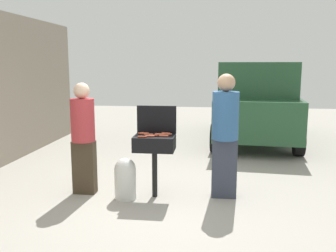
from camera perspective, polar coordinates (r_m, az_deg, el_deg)
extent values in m
plane|color=#9E998E|center=(5.55, -2.13, -11.36)|extent=(24.00, 24.00, 0.00)
cylinder|color=black|center=(5.59, -2.07, -7.33)|extent=(0.08, 0.08, 0.72)
cube|color=black|center=(5.47, -2.10, -2.64)|extent=(0.60, 0.44, 0.22)
cube|color=black|center=(5.63, -1.77, 1.02)|extent=(0.60, 0.05, 0.42)
cylinder|color=#AD4228|center=(5.46, -1.35, -1.35)|extent=(0.13, 0.04, 0.03)
cylinder|color=#C6593D|center=(5.37, -0.68, -1.53)|extent=(0.13, 0.03, 0.03)
cylinder|color=#B74C33|center=(5.56, -0.33, -1.14)|extent=(0.13, 0.03, 0.03)
cylinder|color=#AD4228|center=(5.40, -0.58, -1.46)|extent=(0.13, 0.03, 0.03)
cylinder|color=#C6593D|center=(5.50, -1.38, -1.26)|extent=(0.13, 0.03, 0.03)
cylinder|color=#B74C33|center=(5.50, -0.06, -1.26)|extent=(0.13, 0.03, 0.03)
cylinder|color=#AD4228|center=(5.40, -2.31, -1.46)|extent=(0.13, 0.04, 0.03)
cylinder|color=#B74C33|center=(5.35, -2.80, -1.57)|extent=(0.13, 0.04, 0.03)
cylinder|color=#AD4228|center=(5.31, -4.01, -1.67)|extent=(0.13, 0.03, 0.03)
cylinder|color=#B74C33|center=(5.56, -3.95, -1.16)|extent=(0.13, 0.03, 0.03)
cylinder|color=#B74C33|center=(5.59, -3.63, -1.10)|extent=(0.13, 0.04, 0.03)
cylinder|color=#C6593D|center=(5.48, -3.03, -1.31)|extent=(0.13, 0.04, 0.03)
cylinder|color=silver|center=(5.58, -6.60, -8.80)|extent=(0.32, 0.32, 0.46)
sphere|color=silver|center=(5.51, -6.65, -6.53)|extent=(0.31, 0.31, 0.31)
cube|color=#3F3323|center=(5.86, -12.77, -6.23)|extent=(0.34, 0.19, 0.82)
cylinder|color=#B23338|center=(5.71, -13.04, 0.89)|extent=(0.36, 0.36, 0.65)
sphere|color=beige|center=(5.66, -13.21, 5.33)|extent=(0.24, 0.24, 0.24)
cube|color=#333847|center=(5.61, 8.66, -6.46)|extent=(0.37, 0.20, 0.89)
cylinder|color=#2D598C|center=(5.45, 8.87, 1.58)|extent=(0.39, 0.39, 0.70)
sphere|color=tan|center=(5.40, 9.00, 6.62)|extent=(0.26, 0.26, 0.26)
cube|color=#234C2D|center=(9.90, 13.32, 2.28)|extent=(2.26, 4.54, 0.90)
cube|color=#234C2D|center=(9.64, 13.55, 7.15)|extent=(1.97, 2.74, 0.80)
cylinder|color=black|center=(8.53, 19.55, -2.22)|extent=(0.27, 0.66, 0.64)
cylinder|color=black|center=(8.47, 7.37, -1.83)|extent=(0.27, 0.66, 0.64)
cylinder|color=black|center=(11.55, 17.51, 0.85)|extent=(0.27, 0.66, 0.64)
cylinder|color=black|center=(11.50, 8.53, 1.15)|extent=(0.27, 0.66, 0.64)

